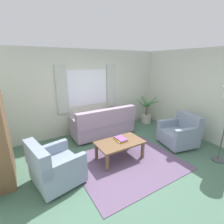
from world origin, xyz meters
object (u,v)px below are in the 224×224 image
at_px(armchair_right, 180,133).
at_px(bookshelf, 1,137).
at_px(armchair_left, 54,167).
at_px(coffee_table, 120,144).
at_px(potted_plant, 147,112).
at_px(book_stack_on_table, 121,139).
at_px(couch, 104,124).

distance_m(armchair_right, bookshelf, 4.19).
height_order(armchair_left, coffee_table, armchair_left).
bearing_deg(bookshelf, potted_plant, 101.57).
bearing_deg(armchair_left, bookshelf, 37.86).
distance_m(armchair_left, armchair_right, 3.32).
bearing_deg(coffee_table, book_stack_on_table, 41.71).
relative_size(couch, armchair_right, 1.90).
distance_m(armchair_right, book_stack_on_table, 1.76).
relative_size(couch, armchair_left, 1.93).
bearing_deg(coffee_table, bookshelf, 165.59).
relative_size(armchair_left, book_stack_on_table, 2.98).
distance_m(book_stack_on_table, potted_plant, 2.59).
distance_m(coffee_table, bookshelf, 2.40).
distance_m(armchair_left, book_stack_on_table, 1.60).
bearing_deg(couch, book_stack_on_table, 80.67).
bearing_deg(book_stack_on_table, bookshelf, 167.49).
relative_size(potted_plant, bookshelf, 0.74).
bearing_deg(armchair_right, armchair_left, -81.05).
height_order(coffee_table, bookshelf, bookshelf).
bearing_deg(potted_plant, couch, -174.79).
bearing_deg(coffee_table, armchair_left, -177.52).
height_order(armchair_left, book_stack_on_table, armchair_left).
distance_m(couch, book_stack_on_table, 1.29).
xyz_separation_m(coffee_table, potted_plant, (2.22, 1.51, 0.04)).
height_order(book_stack_on_table, potted_plant, potted_plant).
relative_size(couch, coffee_table, 1.73).
relative_size(book_stack_on_table, potted_plant, 0.26).
xyz_separation_m(armchair_right, coffee_table, (-1.79, 0.28, 0.03)).
bearing_deg(coffee_table, potted_plant, 34.14).
bearing_deg(book_stack_on_table, coffee_table, -138.29).
height_order(couch, bookshelf, bookshelf).
bearing_deg(couch, armchair_right, 133.14).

